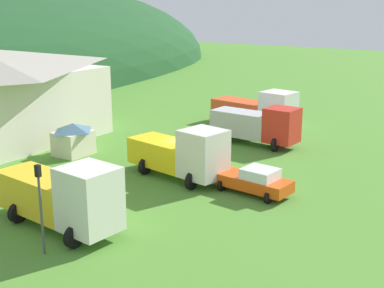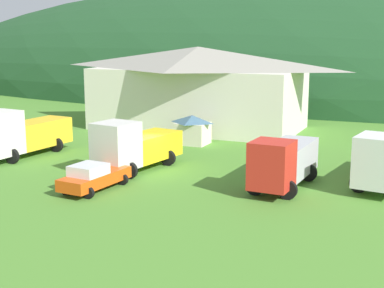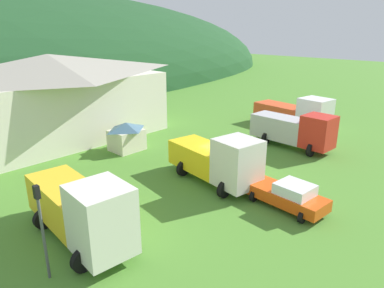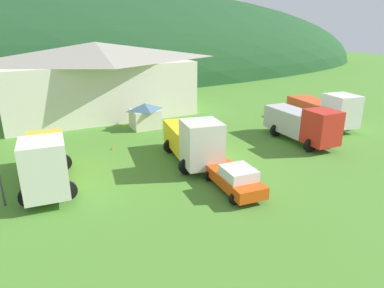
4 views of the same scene
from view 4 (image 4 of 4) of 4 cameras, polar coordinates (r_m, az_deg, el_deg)
The scene contains 10 objects.
ground_plane at distance 26.15m, azimuth 2.18°, elevation -2.21°, with size 200.00×200.00×0.00m, color #4C842D.
forested_hill_backdrop at distance 79.17m, azimuth -18.77°, elevation 11.33°, with size 152.68×60.00×34.84m, color #1E4723.
depot_building at distance 39.34m, azimuth -15.42°, elevation 10.53°, with size 20.85×10.74×7.86m.
play_shed_cream at distance 33.54m, azimuth -7.83°, elevation 4.74°, with size 2.80×2.39×2.44m.
heavy_rig_striped at distance 22.47m, azimuth -23.26°, elevation -2.55°, with size 3.55×7.87×3.71m.
flatbed_truck_yellow at distance 24.50m, azimuth 0.24°, elevation 0.65°, with size 3.90×7.49×3.57m.
crane_truck_red at distance 30.40m, azimuth 17.99°, elevation 3.28°, with size 3.27×7.41×3.26m.
heavy_rig_white at distance 36.34m, azimuth 21.35°, elevation 5.44°, with size 3.99×8.53×3.50m.
service_pickup_orange at distance 20.88m, azimuth 7.08°, elevation -5.65°, with size 2.61×5.04×1.66m.
traffic_cone_near_pickup at distance 28.46m, azimuth -13.10°, elevation -0.91°, with size 0.36×0.36×0.65m, color orange.
Camera 4 is at (-12.06, -21.14, 9.57)m, focal length 32.03 mm.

